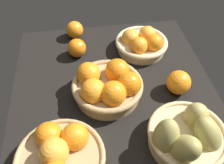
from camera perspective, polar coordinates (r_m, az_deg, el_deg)
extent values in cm
cube|color=black|center=(86.33, 0.72, -3.67)|extent=(84.00, 72.00, 3.00)
cylinder|color=tan|center=(70.85, -11.86, -17.81)|extent=(22.99, 22.99, 4.68)
torus|color=tan|center=(68.77, -12.17, -16.98)|extent=(24.47, 24.47, 1.48)
sphere|color=orange|center=(70.92, -14.66, -12.10)|extent=(7.83, 7.83, 7.83)
sphere|color=orange|center=(69.23, -8.73, -12.66)|extent=(7.83, 7.83, 7.83)
sphere|color=#F49E33|center=(66.53, -13.50, -15.73)|extent=(7.83, 7.83, 7.83)
cylinder|color=tan|center=(75.41, 16.97, -12.54)|extent=(21.38, 21.38, 5.41)
torus|color=tan|center=(73.18, 17.43, -11.46)|extent=(22.87, 22.87, 1.50)
ellipsoid|color=tan|center=(75.70, 19.16, -7.64)|extent=(11.65, 11.83, 12.52)
ellipsoid|color=#9E934C|center=(72.60, 21.53, -11.70)|extent=(13.70, 13.60, 14.32)
ellipsoid|color=#9E934C|center=(69.20, 12.37, -12.73)|extent=(12.16, 11.89, 14.35)
ellipsoid|color=#9E934C|center=(68.49, 16.65, -14.75)|extent=(13.70, 10.61, 14.59)
cylinder|color=#D3BC8C|center=(102.11, 6.86, 8.42)|extent=(19.27, 19.27, 4.01)
torus|color=#D3BC8C|center=(100.87, 6.96, 9.30)|extent=(21.39, 21.39, 2.12)
sphere|color=#F49E33|center=(102.33, 8.31, 10.96)|extent=(7.13, 7.13, 7.13)
sphere|color=orange|center=(96.03, 6.32, 8.46)|extent=(7.13, 7.13, 7.13)
sphere|color=orange|center=(98.03, 9.78, 9.07)|extent=(7.13, 7.13, 7.13)
sphere|color=#F49E33|center=(100.34, 4.31, 10.33)|extent=(7.13, 7.13, 7.13)
cylinder|color=tan|center=(83.28, -1.07, -1.83)|extent=(22.20, 22.20, 5.19)
torus|color=tan|center=(81.34, -1.09, -0.63)|extent=(24.17, 24.17, 1.97)
sphere|color=orange|center=(76.27, 0.34, -2.77)|extent=(8.38, 8.38, 8.38)
sphere|color=orange|center=(82.87, 1.26, 2.66)|extent=(8.38, 8.38, 8.38)
sphere|color=orange|center=(82.96, -5.55, 1.82)|extent=(8.38, 8.38, 8.38)
sphere|color=orange|center=(77.50, -4.46, -2.20)|extent=(8.38, 8.38, 8.38)
sphere|color=orange|center=(79.33, 4.00, -0.50)|extent=(8.38, 8.38, 8.38)
sphere|color=orange|center=(86.46, 15.39, -0.10)|extent=(8.39, 8.39, 8.39)
sphere|color=orange|center=(98.66, -8.28, 7.93)|extent=(7.44, 7.44, 7.44)
sphere|color=orange|center=(108.77, -8.77, 12.04)|extent=(7.37, 7.37, 7.37)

